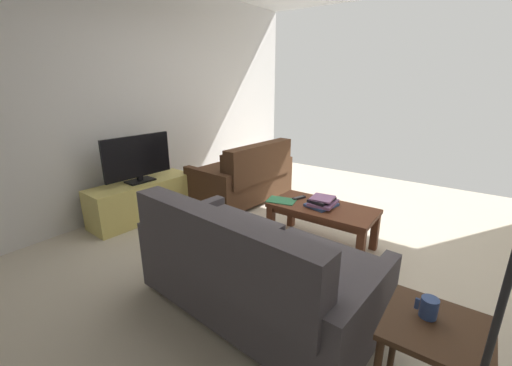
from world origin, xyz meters
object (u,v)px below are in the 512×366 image
object	(u,v)px
flat_tv	(138,158)
tv_remote	(299,198)
coffee_mug	(429,308)
end_table	(434,343)
coffee_table	(322,213)
tv_stand	(142,200)
book_stack	(322,202)
loveseat_near	(245,177)
loose_magazine	(281,200)
sofa_main	(250,269)

from	to	relation	value
flat_tv	tv_remote	world-z (taller)	flat_tv
coffee_mug	end_table	bearing A→B (deg)	141.93
coffee_table	coffee_mug	size ratio (longest dim) A/B	10.25
tv_stand	book_stack	world-z (taller)	book_stack
book_stack	coffee_mug	bearing A→B (deg)	130.70
flat_tv	tv_remote	distance (m)	1.95
flat_tv	book_stack	size ratio (longest dim) A/B	2.55
loveseat_near	loose_magazine	xyz separation A→B (m)	(-0.99, 0.65, 0.07)
tv_stand	coffee_mug	world-z (taller)	coffee_mug
coffee_mug	loose_magazine	distance (m)	1.98
coffee_mug	loose_magazine	size ratio (longest dim) A/B	0.35
book_stack	loose_magazine	world-z (taller)	book_stack
sofa_main	tv_remote	distance (m)	1.35
tv_stand	book_stack	distance (m)	2.19
coffee_table	flat_tv	xyz separation A→B (m)	(2.09, 0.64, 0.40)
coffee_table	tv_stand	distance (m)	2.19
tv_stand	tv_remote	size ratio (longest dim) A/B	7.79
book_stack	tv_remote	distance (m)	0.30
coffee_mug	tv_remote	size ratio (longest dim) A/B	0.62
tv_stand	loose_magazine	size ratio (longest dim) A/B	4.41
end_table	coffee_mug	distance (m)	0.17
end_table	book_stack	xyz separation A→B (m)	(1.19, -1.37, 0.02)
end_table	loose_magazine	world-z (taller)	end_table
coffee_mug	book_stack	xyz separation A→B (m)	(1.14, -1.33, -0.14)
flat_tv	loose_magazine	world-z (taller)	flat_tv
coffee_table	tv_remote	size ratio (longest dim) A/B	6.34
sofa_main	tv_remote	xyz separation A→B (m)	(0.32, -1.31, 0.07)
loose_magazine	coffee_mug	bearing A→B (deg)	38.56
coffee_mug	tv_stand	bearing A→B (deg)	-12.02
loveseat_near	coffee_mug	bearing A→B (deg)	143.63
sofa_main	coffee_mug	distance (m)	1.14
coffee_mug	tv_remote	xyz separation A→B (m)	(1.43, -1.38, -0.17)
end_table	flat_tv	world-z (taller)	flat_tv
coffee_table	loose_magazine	size ratio (longest dim) A/B	3.59
book_stack	loose_magazine	bearing A→B (deg)	14.49
flat_tv	loose_magazine	distance (m)	1.79
tv_remote	end_table	bearing A→B (deg)	136.23
sofa_main	loose_magazine	size ratio (longest dim) A/B	6.08
coffee_mug	book_stack	size ratio (longest dim) A/B	0.30
book_stack	sofa_main	bearing A→B (deg)	91.37
coffee_table	end_table	bearing A→B (deg)	130.87
sofa_main	flat_tv	size ratio (longest dim) A/B	2.08
book_stack	loveseat_near	bearing A→B (deg)	-21.32
end_table	flat_tv	size ratio (longest dim) A/B	0.66
coffee_mug	tv_remote	world-z (taller)	coffee_mug
loveseat_near	tv_stand	size ratio (longest dim) A/B	1.11
coffee_table	flat_tv	world-z (taller)	flat_tv
tv_stand	tv_remote	bearing A→B (deg)	-158.78
loveseat_near	coffee_mug	world-z (taller)	loveseat_near
flat_tv	book_stack	world-z (taller)	flat_tv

